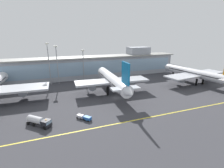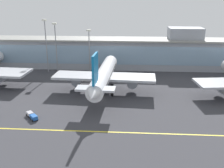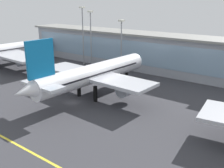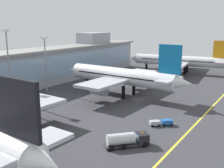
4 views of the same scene
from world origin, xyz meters
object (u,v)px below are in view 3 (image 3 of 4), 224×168
apron_light_mast_west (91,30)px  apron_light_mast_centre (83,27)px  airliner_near_right (94,74)px  airliner_near_left (1,51)px  apron_light_mast_east (121,37)px

apron_light_mast_west → apron_light_mast_centre: 4.64m
airliner_near_right → apron_light_mast_centre: 40.72m
airliner_near_right → apron_light_mast_centre: (-29.17, 26.93, 9.08)m
airliner_near_left → airliner_near_right: bearing=-91.6°
apron_light_mast_centre → apron_light_mast_east: (19.94, -0.40, -2.43)m
airliner_near_right → apron_light_mast_west: (-24.60, 26.75, 8.24)m
apron_light_mast_west → apron_light_mast_east: (15.38, -0.22, -1.59)m
airliner_near_right → apron_light_mast_west: 37.27m
airliner_near_right → apron_light_mast_east: bearing=22.1°
airliner_near_left → apron_light_mast_east: apron_light_mast_east is taller
apron_light_mast_centre → apron_light_mast_west: bearing=-2.3°
apron_light_mast_centre → apron_light_mast_east: 20.10m
airliner_near_left → apron_light_mast_east: (45.74, 22.39, 6.99)m
airliner_near_left → apron_light_mast_west: apron_light_mast_west is taller
airliner_near_left → apron_light_mast_east: size_ratio=2.93×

